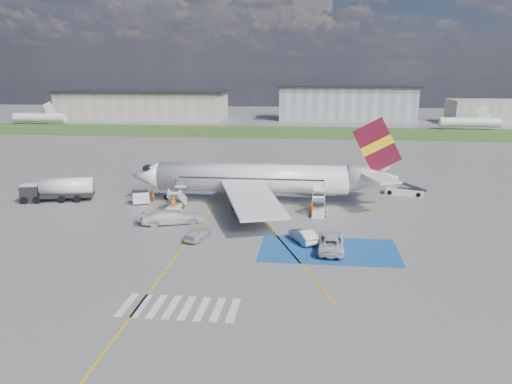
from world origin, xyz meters
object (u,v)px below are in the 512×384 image
at_px(van_white_b, 172,215).
at_px(gpu_cart, 141,198).
at_px(belt_loader, 405,192).
at_px(car_silver_b, 303,235).
at_px(van_white_a, 331,239).
at_px(airliner, 263,179).
at_px(fuel_tanker, 58,191).
at_px(car_silver_a, 198,233).

bearing_deg(van_white_b, gpu_cart, 19.87).
xyz_separation_m(belt_loader, car_silver_b, (-14.40, -22.57, 0.30)).
bearing_deg(van_white_a, airliner, -61.28).
xyz_separation_m(fuel_tanker, van_white_a, (37.20, -15.09, -0.33)).
relative_size(fuel_tanker, van_white_b, 1.78).
bearing_deg(fuel_tanker, car_silver_a, -44.92).
height_order(belt_loader, van_white_b, van_white_b).
height_order(car_silver_a, car_silver_b, car_silver_b).
xyz_separation_m(belt_loader, van_white_a, (-11.51, -24.35, 0.61)).
bearing_deg(airliner, fuel_tanker, -175.16).
distance_m(fuel_tanker, car_silver_a, 26.84).
xyz_separation_m(car_silver_a, van_white_b, (-4.30, 5.31, 0.38)).
height_order(gpu_cart, van_white_b, van_white_b).
xyz_separation_m(airliner, van_white_a, (8.72, -17.50, -2.35)).
distance_m(gpu_cart, van_white_a, 29.30).
bearing_deg(car_silver_a, fuel_tanker, -18.16).
xyz_separation_m(car_silver_b, van_white_a, (2.89, -1.79, 0.31)).
xyz_separation_m(gpu_cart, van_white_b, (6.74, -8.31, 0.26)).
bearing_deg(car_silver_a, car_silver_b, -164.41).
bearing_deg(van_white_a, car_silver_a, -2.79).
height_order(car_silver_b, van_white_b, van_white_b).
bearing_deg(van_white_a, belt_loader, -113.06).
bearing_deg(airliner, belt_loader, 18.71).
xyz_separation_m(gpu_cart, van_white_a, (25.25, -14.87, 0.22)).
bearing_deg(car_silver_b, gpu_cart, -58.03).
relative_size(fuel_tanker, van_white_a, 1.78).
bearing_deg(gpu_cart, belt_loader, -7.12).
relative_size(airliner, car_silver_a, 8.90).
bearing_deg(airliner, car_silver_b, -69.65).
xyz_separation_m(airliner, belt_loader, (20.23, 6.85, -2.96)).
xyz_separation_m(fuel_tanker, car_silver_a, (22.99, -13.84, -0.66)).
xyz_separation_m(belt_loader, van_white_b, (-30.02, -17.79, 0.65)).
distance_m(car_silver_b, van_white_b, 16.33).
distance_m(fuel_tanker, van_white_b, 20.55).
height_order(airliner, gpu_cart, airliner).
height_order(airliner, van_white_a, airliner).
height_order(fuel_tanker, van_white_b, fuel_tanker).
distance_m(car_silver_a, van_white_a, 14.26).
bearing_deg(van_white_b, fuel_tanker, 46.30).
relative_size(car_silver_a, car_silver_b, 0.93).
distance_m(airliner, car_silver_a, 17.36).
distance_m(airliner, belt_loader, 21.56).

